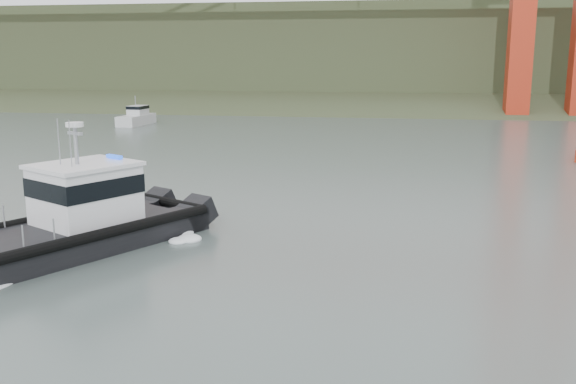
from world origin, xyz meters
name	(u,v)px	position (x,y,z in m)	size (l,w,h in m)	color
ground	(295,356)	(0.00, 0.00, 0.00)	(400.00, 400.00, 0.00)	#4D5B58
headlands	(389,62)	(0.00, 125.50, 7.05)	(500.00, 105.36, 27.12)	#2E3D23
patrol_boat	(80,216)	(-10.47, 8.43, 1.37)	(9.01, 11.81, 5.46)	black
motorboat	(137,117)	(-28.55, 57.30, 0.89)	(2.56, 6.63, 3.58)	silver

